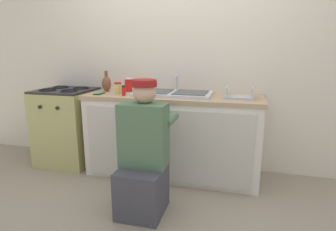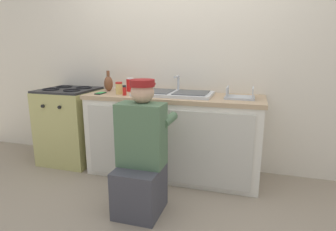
{
  "view_description": "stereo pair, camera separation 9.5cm",
  "coord_description": "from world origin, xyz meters",
  "px_view_note": "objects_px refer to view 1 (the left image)",
  "views": [
    {
      "loc": [
        0.7,
        -2.51,
        1.33
      ],
      "look_at": [
        0.0,
        0.1,
        0.7
      ],
      "focal_mm": 30.0,
      "sensor_mm": 36.0,
      "label": 1
    },
    {
      "loc": [
        0.79,
        -2.48,
        1.33
      ],
      "look_at": [
        0.0,
        0.1,
        0.7
      ],
      "focal_mm": 30.0,
      "sensor_mm": 36.0,
      "label": 2
    }
  ],
  "objects_px": {
    "spice_bottle_red": "(124,91)",
    "dish_rack_tray": "(239,96)",
    "soda_cup_red": "(128,85)",
    "plumber_person": "(143,159)",
    "vase_decorative": "(107,83)",
    "condiment_jar": "(118,88)",
    "cell_phone": "(99,94)",
    "sink_double_basin": "(173,93)",
    "stove_range": "(68,126)"
  },
  "relations": [
    {
      "from": "sink_double_basin",
      "to": "plumber_person",
      "type": "bearing_deg",
      "value": -94.04
    },
    {
      "from": "plumber_person",
      "to": "soda_cup_red",
      "type": "bearing_deg",
      "value": 118.73
    },
    {
      "from": "stove_range",
      "to": "spice_bottle_red",
      "type": "height_order",
      "value": "spice_bottle_red"
    },
    {
      "from": "plumber_person",
      "to": "condiment_jar",
      "type": "bearing_deg",
      "value": 127.54
    },
    {
      "from": "stove_range",
      "to": "plumber_person",
      "type": "height_order",
      "value": "plumber_person"
    },
    {
      "from": "plumber_person",
      "to": "condiment_jar",
      "type": "xyz_separation_m",
      "value": [
        -0.52,
        0.67,
        0.48
      ]
    },
    {
      "from": "plumber_person",
      "to": "vase_decorative",
      "type": "bearing_deg",
      "value": 130.99
    },
    {
      "from": "sink_double_basin",
      "to": "cell_phone",
      "type": "xyz_separation_m",
      "value": [
        -0.77,
        -0.15,
        -0.01
      ]
    },
    {
      "from": "plumber_person",
      "to": "soda_cup_red",
      "type": "height_order",
      "value": "plumber_person"
    },
    {
      "from": "sink_double_basin",
      "to": "cell_phone",
      "type": "height_order",
      "value": "sink_double_basin"
    },
    {
      "from": "plumber_person",
      "to": "soda_cup_red",
      "type": "relative_size",
      "value": 7.26
    },
    {
      "from": "cell_phone",
      "to": "vase_decorative",
      "type": "bearing_deg",
      "value": 94.19
    },
    {
      "from": "cell_phone",
      "to": "spice_bottle_red",
      "type": "relative_size",
      "value": 1.33
    },
    {
      "from": "vase_decorative",
      "to": "cell_phone",
      "type": "bearing_deg",
      "value": -85.81
    },
    {
      "from": "spice_bottle_red",
      "to": "vase_decorative",
      "type": "bearing_deg",
      "value": 142.94
    },
    {
      "from": "vase_decorative",
      "to": "dish_rack_tray",
      "type": "relative_size",
      "value": 0.82
    },
    {
      "from": "dish_rack_tray",
      "to": "spice_bottle_red",
      "type": "bearing_deg",
      "value": -172.73
    },
    {
      "from": "spice_bottle_red",
      "to": "condiment_jar",
      "type": "bearing_deg",
      "value": 146.48
    },
    {
      "from": "stove_range",
      "to": "dish_rack_tray",
      "type": "relative_size",
      "value": 3.22
    },
    {
      "from": "soda_cup_red",
      "to": "cell_phone",
      "type": "bearing_deg",
      "value": -131.95
    },
    {
      "from": "condiment_jar",
      "to": "stove_range",
      "type": "bearing_deg",
      "value": 171.43
    },
    {
      "from": "cell_phone",
      "to": "spice_bottle_red",
      "type": "height_order",
      "value": "spice_bottle_red"
    },
    {
      "from": "cell_phone",
      "to": "sink_double_basin",
      "type": "bearing_deg",
      "value": 10.74
    },
    {
      "from": "sink_double_basin",
      "to": "plumber_person",
      "type": "height_order",
      "value": "plumber_person"
    },
    {
      "from": "sink_double_basin",
      "to": "spice_bottle_red",
      "type": "bearing_deg",
      "value": -160.37
    },
    {
      "from": "vase_decorative",
      "to": "cell_phone",
      "type": "distance_m",
      "value": 0.23
    },
    {
      "from": "sink_double_basin",
      "to": "dish_rack_tray",
      "type": "height_order",
      "value": "sink_double_basin"
    },
    {
      "from": "stove_range",
      "to": "plumber_person",
      "type": "xyz_separation_m",
      "value": [
        1.23,
        -0.78,
        0.01
      ]
    },
    {
      "from": "stove_range",
      "to": "plumber_person",
      "type": "distance_m",
      "value": 1.46
    },
    {
      "from": "cell_phone",
      "to": "spice_bottle_red",
      "type": "xyz_separation_m",
      "value": [
        0.29,
        -0.02,
        0.04
      ]
    },
    {
      "from": "stove_range",
      "to": "dish_rack_tray",
      "type": "height_order",
      "value": "dish_rack_tray"
    },
    {
      "from": "dish_rack_tray",
      "to": "condiment_jar",
      "type": "relative_size",
      "value": 2.19
    },
    {
      "from": "plumber_person",
      "to": "soda_cup_red",
      "type": "xyz_separation_m",
      "value": [
        -0.49,
        0.89,
        0.49
      ]
    },
    {
      "from": "dish_rack_tray",
      "to": "condiment_jar",
      "type": "distance_m",
      "value": 1.24
    },
    {
      "from": "condiment_jar",
      "to": "sink_double_basin",
      "type": "bearing_deg",
      "value": 10.96
    },
    {
      "from": "dish_rack_tray",
      "to": "soda_cup_red",
      "type": "relative_size",
      "value": 1.84
    },
    {
      "from": "spice_bottle_red",
      "to": "dish_rack_tray",
      "type": "bearing_deg",
      "value": 7.27
    },
    {
      "from": "vase_decorative",
      "to": "spice_bottle_red",
      "type": "xyz_separation_m",
      "value": [
        0.31,
        -0.23,
        -0.04
      ]
    },
    {
      "from": "plumber_person",
      "to": "vase_decorative",
      "type": "height_order",
      "value": "same"
    },
    {
      "from": "dish_rack_tray",
      "to": "condiment_jar",
      "type": "xyz_separation_m",
      "value": [
        -1.24,
        -0.09,
        0.04
      ]
    },
    {
      "from": "soda_cup_red",
      "to": "plumber_person",
      "type": "bearing_deg",
      "value": -61.27
    },
    {
      "from": "stove_range",
      "to": "condiment_jar",
      "type": "height_order",
      "value": "condiment_jar"
    },
    {
      "from": "condiment_jar",
      "to": "plumber_person",
      "type": "bearing_deg",
      "value": -52.46
    },
    {
      "from": "spice_bottle_red",
      "to": "sink_double_basin",
      "type": "bearing_deg",
      "value": 19.63
    },
    {
      "from": "dish_rack_tray",
      "to": "soda_cup_red",
      "type": "xyz_separation_m",
      "value": [
        -1.21,
        0.13,
        0.05
      ]
    },
    {
      "from": "plumber_person",
      "to": "dish_rack_tray",
      "type": "distance_m",
      "value": 1.14
    },
    {
      "from": "condiment_jar",
      "to": "cell_phone",
      "type": "relative_size",
      "value": 0.91
    },
    {
      "from": "stove_range",
      "to": "vase_decorative",
      "type": "relative_size",
      "value": 3.92
    },
    {
      "from": "stove_range",
      "to": "soda_cup_red",
      "type": "distance_m",
      "value": 0.91
    },
    {
      "from": "sink_double_basin",
      "to": "dish_rack_tray",
      "type": "distance_m",
      "value": 0.67
    }
  ]
}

